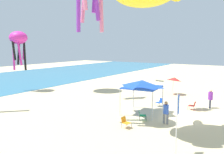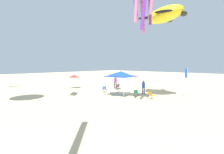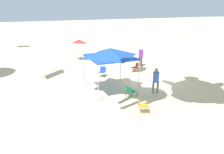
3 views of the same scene
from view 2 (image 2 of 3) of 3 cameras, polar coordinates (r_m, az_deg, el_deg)
name	(u,v)px [view 2 (image 2 of 3)]	position (r m, az deg, el deg)	size (l,w,h in m)	color
ground	(131,92)	(25.62, 6.31, -4.77)	(120.00, 120.00, 0.10)	beige
canopy_tent	(121,74)	(22.05, 2.88, 0.98)	(3.29, 3.23, 3.06)	#B7B7BC
beach_umbrella	(74,76)	(29.29, -12.18, 0.27)	(1.81, 1.78, 2.36)	silver
folding_chair_near_cooler	(105,89)	(24.84, -2.43, -3.81)	(0.81, 0.78, 0.82)	black
folding_chair_right_of_tent	(118,86)	(27.36, 1.80, -3.07)	(0.55, 0.63, 0.82)	black
folding_chair_facing_ocean	(136,92)	(21.85, 7.70, -4.97)	(0.75, 0.79, 0.82)	black
folding_chair_left_of_tent	(151,95)	(20.43, 12.57, -5.68)	(0.63, 0.71, 0.82)	black
banner_flag	(187,79)	(23.32, 23.03, -0.68)	(0.36, 0.06, 3.48)	silver
person_by_tent	(115,81)	(29.28, 1.12, -1.33)	(0.50, 0.45, 1.89)	#33384C
person_watching_sky	(143,86)	(23.50, 10.13, -2.92)	(0.43, 0.48, 1.79)	slate
kite_turtle_yellow	(164,15)	(22.25, 16.38, 18.66)	(6.03, 5.96, 2.70)	yellow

